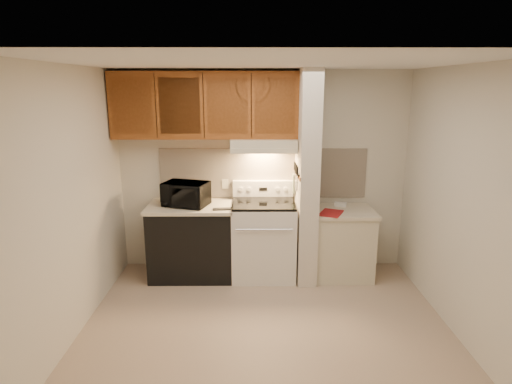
{
  "coord_description": "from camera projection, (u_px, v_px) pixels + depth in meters",
  "views": [
    {
      "loc": [
        -0.12,
        -3.8,
        2.31
      ],
      "look_at": [
        -0.09,
        0.75,
        1.17
      ],
      "focal_mm": 30.0,
      "sensor_mm": 36.0,
      "label": 1
    }
  ],
  "objects": [
    {
      "name": "cab_door_a",
      "position": [
        132.0,
        106.0,
        4.86
      ],
      "size": [
        0.46,
        0.01,
        0.63
      ],
      "primitive_type": "cube",
      "color": "brown",
      "rests_on": "upper_cabinets"
    },
    {
      "name": "red_folder",
      "position": [
        331.0,
        213.0,
        5.02
      ],
      "size": [
        0.35,
        0.39,
        0.01
      ],
      "primitive_type": "cube",
      "rotation": [
        0.0,
        0.0,
        -0.42
      ],
      "color": "maroon",
      "rests_on": "right_countertop"
    },
    {
      "name": "knife_strip",
      "position": [
        297.0,
        173.0,
        5.0
      ],
      "size": [
        0.02,
        0.42,
        0.04
      ],
      "primitive_type": "cube",
      "color": "black",
      "rests_on": "partition_pillar"
    },
    {
      "name": "range_display",
      "position": [
        263.0,
        189.0,
        5.35
      ],
      "size": [
        0.1,
        0.01,
        0.04
      ],
      "primitive_type": "cube",
      "color": "black",
      "rests_on": "range_backguard"
    },
    {
      "name": "knife_handle_c",
      "position": [
        296.0,
        169.0,
        4.97
      ],
      "size": [
        0.02,
        0.02,
        0.1
      ],
      "primitive_type": "cylinder",
      "color": "black",
      "rests_on": "knife_strip"
    },
    {
      "name": "knife_blade_e",
      "position": [
        295.0,
        179.0,
        5.17
      ],
      "size": [
        0.01,
        0.04,
        0.18
      ],
      "primitive_type": "cube",
      "color": "silver",
      "rests_on": "knife_strip"
    },
    {
      "name": "partition_pillar",
      "position": [
        307.0,
        178.0,
        5.07
      ],
      "size": [
        0.22,
        0.7,
        2.5
      ],
      "primitive_type": "cube",
      "color": "beige",
      "rests_on": "floor"
    },
    {
      "name": "right_countertop",
      "position": [
        344.0,
        211.0,
        5.17
      ],
      "size": [
        0.74,
        0.64,
        0.04
      ],
      "primitive_type": "cube",
      "color": "beige",
      "rests_on": "right_cab_base"
    },
    {
      "name": "cab_door_d",
      "position": [
        275.0,
        106.0,
        4.88
      ],
      "size": [
        0.46,
        0.01,
        0.63
      ],
      "primitive_type": "cube",
      "color": "brown",
      "rests_on": "upper_cabinets"
    },
    {
      "name": "oven_window",
      "position": [
        264.0,
        247.0,
        4.94
      ],
      "size": [
        0.5,
        0.01,
        0.3
      ],
      "primitive_type": "cube",
      "color": "black",
      "rests_on": "range_body"
    },
    {
      "name": "knife_blade_b",
      "position": [
        296.0,
        183.0,
        4.95
      ],
      "size": [
        0.01,
        0.04,
        0.18
      ],
      "primitive_type": "cube",
      "color": "silver",
      "rests_on": "knife_strip"
    },
    {
      "name": "dishwasher_front",
      "position": [
        192.0,
        242.0,
        5.27
      ],
      "size": [
        1.0,
        0.63,
        0.87
      ],
      "primitive_type": "cube",
      "color": "black",
      "rests_on": "floor"
    },
    {
      "name": "right_cab_base",
      "position": [
        342.0,
        244.0,
        5.27
      ],
      "size": [
        0.7,
        0.6,
        0.81
      ],
      "primitive_type": "cube",
      "color": "beige",
      "rests_on": "floor"
    },
    {
      "name": "knife_blade_a",
      "position": [
        297.0,
        184.0,
        4.86
      ],
      "size": [
        0.01,
        0.03,
        0.16
      ],
      "primitive_type": "cube",
      "color": "silver",
      "rests_on": "knife_strip"
    },
    {
      "name": "range_body",
      "position": [
        263.0,
        240.0,
        5.26
      ],
      "size": [
        0.76,
        0.65,
        0.92
      ],
      "primitive_type": "cube",
      "color": "silver",
      "rests_on": "floor"
    },
    {
      "name": "teal_jar",
      "position": [
        165.0,
        196.0,
        5.35
      ],
      "size": [
        0.1,
        0.1,
        0.1
      ],
      "primitive_type": "cylinder",
      "rotation": [
        0.0,
        0.0,
        -0.14
      ],
      "color": "#327068",
      "rests_on": "left_countertop"
    },
    {
      "name": "knife_blade_d",
      "position": [
        295.0,
        180.0,
        5.1
      ],
      "size": [
        0.01,
        0.04,
        0.16
      ],
      "primitive_type": "cube",
      "color": "silver",
      "rests_on": "knife_strip"
    },
    {
      "name": "range_hood",
      "position": [
        264.0,
        145.0,
        5.1
      ],
      "size": [
        0.78,
        0.44,
        0.15
      ],
      "primitive_type": "cube",
      "color": "beige",
      "rests_on": "upper_cabinets"
    },
    {
      "name": "cab_gap_a",
      "position": [
        156.0,
        106.0,
        4.87
      ],
      "size": [
        0.01,
        0.01,
        0.73
      ],
      "primitive_type": "cube",
      "color": "black",
      "rests_on": "upper_cabinets"
    },
    {
      "name": "wall_back",
      "position": [
        263.0,
        172.0,
        5.4
      ],
      "size": [
        3.6,
        2.5,
        0.02
      ],
      "primitive_type": "cube",
      "rotation": [
        1.57,
        0.0,
        0.0
      ],
      "color": "beige",
      "rests_on": "floor"
    },
    {
      "name": "knife_handle_a",
      "position": [
        297.0,
        171.0,
        4.83
      ],
      "size": [
        0.02,
        0.02,
        0.1
      ],
      "primitive_type": "cylinder",
      "color": "black",
      "rests_on": "knife_strip"
    },
    {
      "name": "range_knob_right_outer",
      "position": [
        285.0,
        189.0,
        5.35
      ],
      "size": [
        0.05,
        0.02,
        0.05
      ],
      "primitive_type": "cylinder",
      "rotation": [
        1.57,
        0.0,
        0.0
      ],
      "color": "silver",
      "rests_on": "range_backguard"
    },
    {
      "name": "white_box",
      "position": [
        341.0,
        204.0,
        5.34
      ],
      "size": [
        0.17,
        0.14,
        0.04
      ],
      "primitive_type": "cube",
      "rotation": [
        0.0,
        0.0,
        -0.33
      ],
      "color": "white",
      "rests_on": "right_countertop"
    },
    {
      "name": "upper_cabinets",
      "position": [
        205.0,
        105.0,
        5.02
      ],
      "size": [
        2.18,
        0.33,
        0.77
      ],
      "primitive_type": "cube",
      "color": "brown",
      "rests_on": "wall_back"
    },
    {
      "name": "knife_blade_c",
      "position": [
        296.0,
        182.0,
        5.04
      ],
      "size": [
        0.01,
        0.04,
        0.2
      ],
      "primitive_type": "cube",
      "color": "silver",
      "rests_on": "knife_strip"
    },
    {
      "name": "knife_handle_b",
      "position": [
        297.0,
        170.0,
        4.92
      ],
      "size": [
        0.02,
        0.02,
        0.1
      ],
      "primitive_type": "cylinder",
      "color": "black",
      "rests_on": "knife_strip"
    },
    {
      "name": "outlet",
      "position": [
        225.0,
        184.0,
        5.41
      ],
      "size": [
        0.08,
        0.01,
        0.12
      ],
      "primitive_type": "cube",
      "color": "beige",
      "rests_on": "backsplash"
    },
    {
      "name": "cab_door_b",
      "position": [
        180.0,
        106.0,
        4.87
      ],
      "size": [
        0.46,
        0.01,
        0.63
      ],
      "primitive_type": "cube",
      "color": "brown",
      "rests_on": "upper_cabinets"
    },
    {
      "name": "wall_right",
      "position": [
        461.0,
        203.0,
        3.96
      ],
      "size": [
        0.02,
        3.0,
        2.5
      ],
      "primitive_type": "cube",
      "color": "beige",
      "rests_on": "floor"
    },
    {
      "name": "oven_handle",
      "position": [
        264.0,
        230.0,
        4.85
      ],
      "size": [
        0.65,
        0.02,
        0.02
      ],
      "primitive_type": "cylinder",
      "rotation": [
        0.0,
        1.57,
        0.0
      ],
      "color": "silver",
      "rests_on": "range_body"
    },
    {
      "name": "ceiling",
      "position": [
        268.0,
        63.0,
        3.64
      ],
      "size": [
        3.6,
        3.6,
        0.0
      ],
      "primitive_type": "plane",
      "rotation": [
        3.14,
        0.0,
        0.0
      ],
      "color": "white",
      "rests_on": "wall_back"
    },
    {
      "name": "floor",
      "position": [
        266.0,
        325.0,
        4.25
      ],
      "size": [
        3.6,
        3.6,
        0.0
      ],
      "primitive_type": "plane",
      "color": "tan",
      "rests_on": "ground"
    },
    {
      "name": "range_knob_left_outer",
      "position": [
        241.0,
        189.0,
        5.35
      ],
      "size": [
        0.05,
        0.02,
        0.05
      ],
      "primitive_type": "cylinder",
      "rotation": [
        1.57,
        0.0,
        0.0
      ],
      "color": "silver",
      "rests_on": "range_backguard"
    },
    {
      "name": "cab_gap_b",
      "position": [
        204.0,
        106.0,
        4.87
      ],
      "size": [
        0.01,
        0.01,
        0.73
      ],
      "primitive_type": "cube",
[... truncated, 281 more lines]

